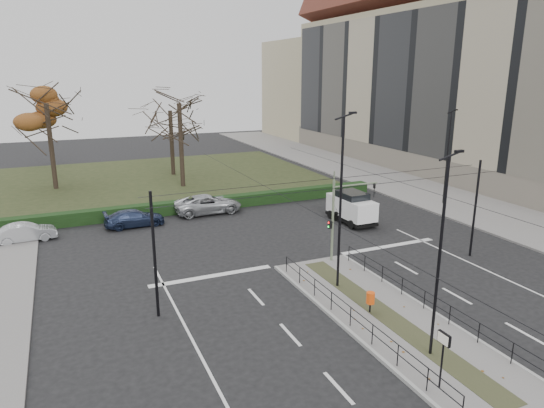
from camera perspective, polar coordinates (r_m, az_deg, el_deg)
The scene contains 21 objects.
ground at distance 25.37m, azimuth 9.92°, elevation -10.66°, with size 140.00×140.00×0.00m, color black.
median_island at distance 23.53m, azimuth 13.34°, elevation -12.83°, with size 4.40×15.00×0.14m, color slate.
sidewalk_east at distance 52.40m, azimuth 13.20°, elevation 2.79°, with size 8.00×90.00×0.14m, color slate.
park at distance 52.48m, azimuth -15.54°, elevation 2.63°, with size 38.00×26.00×0.10m, color #262F17.
hedge at distance 39.51m, azimuth -12.67°, elevation -0.54°, with size 38.00×1.00×1.00m, color black.
apartment_block at distance 59.23m, azimuth 20.65°, elevation 13.71°, with size 13.09×52.10×21.64m.
median_railing at distance 23.06m, azimuth 13.63°, elevation -10.94°, with size 4.14×13.24×0.92m.
catenary at distance 25.37m, azimuth 8.26°, elevation -2.26°, with size 20.00×34.00×6.00m.
traffic_light at distance 28.58m, azimuth 7.67°, elevation -1.20°, with size 3.34×1.86×4.86m.
litter_bin at distance 23.31m, azimuth 11.51°, elevation -10.81°, with size 0.40×0.40×1.01m.
info_panel at distance 18.48m, azimuth 19.52°, elevation -15.37°, with size 0.12×0.56×2.16m.
streetlamp_median_near at distance 19.40m, azimuth 19.14°, elevation -5.83°, with size 0.68×0.14×8.15m.
streetlamp_median_far at distance 24.50m, azimuth 8.11°, elevation 0.29°, with size 0.75×0.15×9.02m.
streetlamp_sidewalk at distance 43.36m, azimuth 19.94°, elevation 5.27°, with size 0.66×0.14×7.92m.
parked_car_second at distance 36.44m, azimuth -26.99°, elevation -2.99°, with size 1.33×3.82×1.26m, color #B0B3B8.
parked_car_third at distance 37.06m, azimuth -15.88°, elevation -1.60°, with size 1.75×4.30×1.25m, color #1E2947.
parked_car_fourth at distance 39.31m, azimuth -7.53°, elevation 0.00°, with size 2.48×5.38×1.50m, color #B0B3B8.
white_van at distance 36.91m, azimuth 9.32°, elevation -0.29°, with size 2.11×4.44×2.37m.
rust_tree at distance 50.47m, azimuth -25.05°, elevation 10.69°, with size 9.32×9.32×10.69m.
bare_tree_center at distance 53.85m, azimuth -11.88°, elevation 10.16°, with size 6.92×6.92×9.23m.
bare_tree_near at distance 47.84m, azimuth -10.85°, elevation 10.86°, with size 5.65×5.65×10.72m.
Camera 1 is at (-12.95, -18.86, 10.97)m, focal length 32.00 mm.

